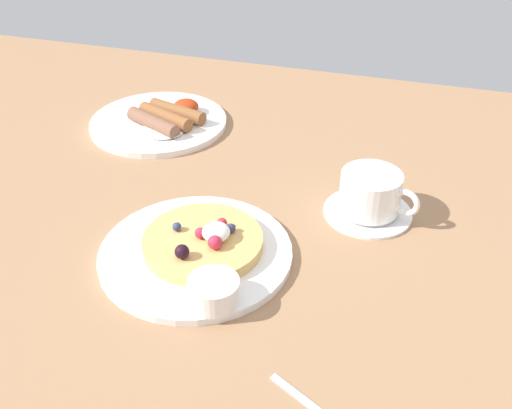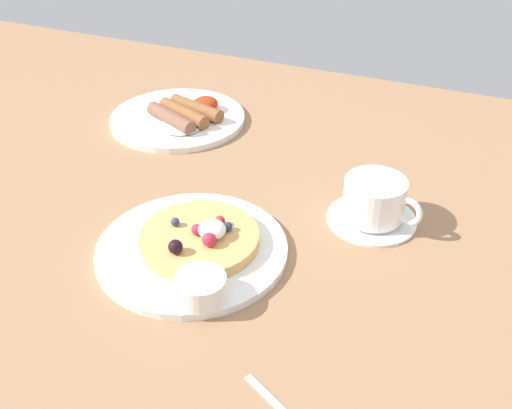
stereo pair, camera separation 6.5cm
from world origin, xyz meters
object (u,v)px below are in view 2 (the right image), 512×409
object	(u,v)px
syrup_ramekin	(201,287)
pancake_plate	(192,249)
coffee_cup	(375,198)
breakfast_plate	(178,119)
coffee_saucer	(372,218)

from	to	relation	value
syrup_ramekin	pancake_plate	bearing A→B (deg)	124.56
pancake_plate	coffee_cup	size ratio (longest dim) A/B	2.21
breakfast_plate	coffee_cup	xyz separation A→B (m)	(0.39, -0.16, 0.03)
pancake_plate	breakfast_plate	xyz separation A→B (m)	(-0.20, 0.32, 0.00)
pancake_plate	syrup_ramekin	xyz separation A→B (m)	(0.05, -0.08, 0.02)
breakfast_plate	coffee_cup	bearing A→B (deg)	-22.45
pancake_plate	coffee_saucer	world-z (taller)	pancake_plate
pancake_plate	coffee_saucer	size ratio (longest dim) A/B	1.99
pancake_plate	coffee_saucer	xyz separation A→B (m)	(0.19, 0.16, -0.00)
syrup_ramekin	coffee_saucer	world-z (taller)	syrup_ramekin
pancake_plate	syrup_ramekin	world-z (taller)	syrup_ramekin
breakfast_plate	coffee_cup	size ratio (longest dim) A/B	2.16
syrup_ramekin	coffee_cup	size ratio (longest dim) A/B	0.53
coffee_saucer	coffee_cup	xyz separation A→B (m)	(0.00, -0.00, 0.03)
pancake_plate	syrup_ramekin	size ratio (longest dim) A/B	4.15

